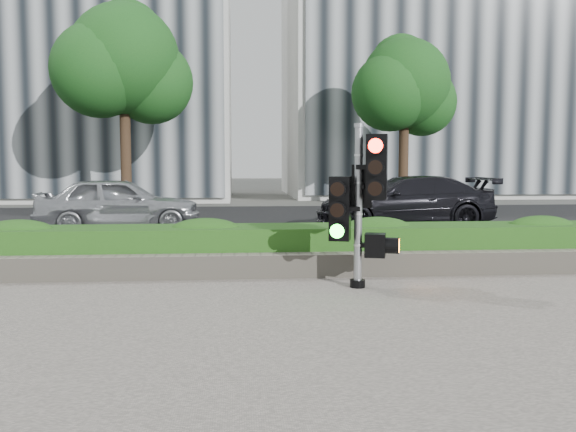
{
  "coord_description": "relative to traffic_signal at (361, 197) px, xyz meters",
  "views": [
    {
      "loc": [
        -0.71,
        -6.86,
        1.7
      ],
      "look_at": [
        -0.08,
        0.6,
        1.04
      ],
      "focal_mm": 38.0,
      "sensor_mm": 36.0,
      "label": 1
    }
  ],
  "objects": [
    {
      "name": "car_dark",
      "position": [
        2.69,
        7.46,
        -0.55
      ],
      "size": [
        4.7,
        2.14,
        1.34
      ],
      "primitive_type": "imported",
      "rotation": [
        0.0,
        0.0,
        -1.51
      ],
      "color": "black",
      "rests_on": "road"
    },
    {
      "name": "ground",
      "position": [
        -0.93,
        -1.1,
        -1.23
      ],
      "size": [
        120.0,
        120.0,
        0.0
      ],
      "primitive_type": "plane",
      "color": "#51514C",
      "rests_on": "ground"
    },
    {
      "name": "curb",
      "position": [
        -0.93,
        2.05,
        -1.17
      ],
      "size": [
        60.0,
        0.25,
        0.12
      ],
      "primitive_type": "cube",
      "color": "gray",
      "rests_on": "ground"
    },
    {
      "name": "traffic_signal",
      "position": [
        0.0,
        0.0,
        0.0
      ],
      "size": [
        0.8,
        0.65,
        2.18
      ],
      "rotation": [
        0.0,
        0.0,
        -0.29
      ],
      "color": "black",
      "rests_on": "sidewalk"
    },
    {
      "name": "road",
      "position": [
        -0.93,
        8.9,
        -1.22
      ],
      "size": [
        60.0,
        13.0,
        0.02
      ],
      "primitive_type": "cube",
      "color": "black",
      "rests_on": "ground"
    },
    {
      "name": "car_silver",
      "position": [
        -4.55,
        7.34,
        -0.54
      ],
      "size": [
        4.05,
        1.91,
        1.34
      ],
      "primitive_type": "imported",
      "rotation": [
        0.0,
        0.0,
        1.66
      ],
      "color": "#AFB1B6",
      "rests_on": "road"
    },
    {
      "name": "tree_right",
      "position": [
        4.55,
        14.45,
        3.25
      ],
      "size": [
        4.1,
        3.58,
        6.53
      ],
      "color": "black",
      "rests_on": "ground"
    },
    {
      "name": "building_left",
      "position": [
        -9.93,
        21.9,
        6.27
      ],
      "size": [
        16.0,
        9.0,
        15.0
      ],
      "primitive_type": "cube",
      "color": "#B7B7B2",
      "rests_on": "ground"
    },
    {
      "name": "sidewalk",
      "position": [
        -0.93,
        -3.6,
        -1.22
      ],
      "size": [
        16.0,
        11.0,
        0.03
      ],
      "primitive_type": "cube",
      "color": "#9E9389",
      "rests_on": "ground"
    },
    {
      "name": "building_right",
      "position": [
        10.07,
        23.9,
        4.77
      ],
      "size": [
        18.0,
        10.0,
        12.0
      ],
      "primitive_type": "cube",
      "color": "#B7B7B2",
      "rests_on": "ground"
    },
    {
      "name": "hedge",
      "position": [
        -0.93,
        1.45,
        -0.86
      ],
      "size": [
        12.0,
        1.0,
        0.68
      ],
      "primitive_type": "cube",
      "color": "#438E2B",
      "rests_on": "sidewalk"
    },
    {
      "name": "tree_left",
      "position": [
        -5.45,
        13.46,
        3.81
      ],
      "size": [
        4.61,
        4.03,
        7.34
      ],
      "color": "black",
      "rests_on": "ground"
    },
    {
      "name": "stone_wall",
      "position": [
        -0.93,
        0.8,
        -1.03
      ],
      "size": [
        12.0,
        0.32,
        0.34
      ],
      "primitive_type": "cube",
      "color": "gray",
      "rests_on": "sidewalk"
    }
  ]
}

